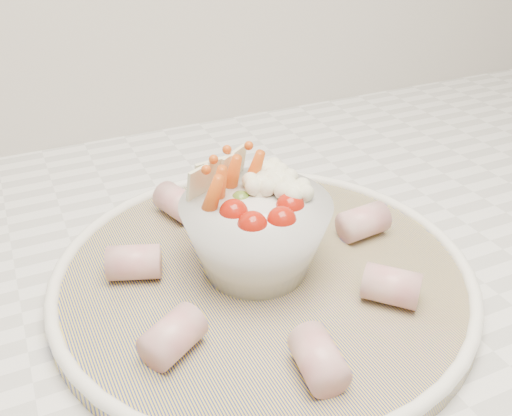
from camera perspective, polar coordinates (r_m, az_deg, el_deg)
name	(u,v)px	position (r m, az deg, el deg)	size (l,w,h in m)	color
serving_platter	(263,274)	(0.53, 0.71, -6.61)	(0.40, 0.40, 0.02)	navy
veggie_bowl	(256,230)	(0.51, -0.01, -2.22)	(0.13, 0.13, 0.11)	silver
cured_meat_rolls	(262,257)	(0.52, 0.58, -4.89)	(0.28, 0.31, 0.03)	#BE5760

